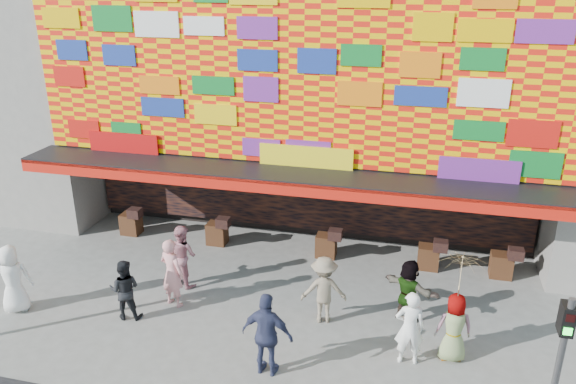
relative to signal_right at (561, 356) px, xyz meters
name	(u,v)px	position (x,y,z in m)	size (l,w,h in m)	color
ground	(248,341)	(-6.20, 1.50, -1.86)	(90.00, 90.00, 0.00)	slate
shop_building	(320,63)	(-6.20, 9.68, 3.37)	(15.20, 9.40, 10.00)	gray
signal_right	(561,356)	(0.00, 0.00, 0.00)	(0.22, 0.20, 3.00)	#59595B
ped_a	(13,279)	(-12.28, 1.31, -0.96)	(0.88, 0.57, 1.79)	white
ped_b	(172,273)	(-8.52, 2.52, -0.93)	(0.68, 0.45, 1.86)	pink
ped_c	(125,289)	(-9.41, 1.71, -1.08)	(0.76, 0.59, 1.57)	black
ped_d	(324,290)	(-4.65, 2.75, -1.00)	(1.12, 0.64, 1.73)	gray
ped_e	(267,335)	(-5.44, 0.55, -0.90)	(1.13, 0.47, 1.92)	#34395B
ped_f	(409,291)	(-2.66, 3.31, -1.05)	(1.50, 0.48, 1.62)	gray
ped_g	(454,328)	(-1.62, 2.00, -1.05)	(0.79, 0.51, 1.61)	gray
ped_h	(410,328)	(-2.56, 1.64, -0.98)	(0.64, 0.42, 1.76)	white
ped_i	(182,255)	(-8.71, 3.56, -0.99)	(0.85, 0.66, 1.74)	#BE7B87
parasol	(461,274)	(-1.62, 2.00, 0.28)	(1.02, 1.04, 1.83)	beige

